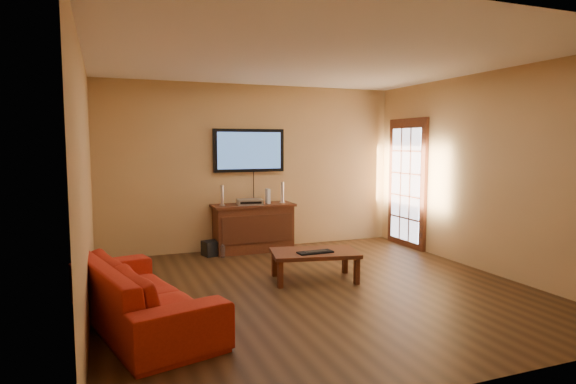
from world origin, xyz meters
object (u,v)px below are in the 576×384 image
speaker_left (222,196)px  subwoofer (211,248)px  television (249,151)px  sofa (140,281)px  coffee_table (314,255)px  av_receiver (250,202)px  bottle (223,251)px  media_console (253,227)px  speaker_right (282,193)px  game_console (268,196)px  keyboard (315,252)px

speaker_left → subwoofer: size_ratio=1.39×
television → sofa: (-1.94, -2.87, -1.20)m
coffee_table → av_receiver: size_ratio=3.04×
coffee_table → bottle: (-0.80, 1.65, -0.23)m
media_console → coffee_table: size_ratio=1.11×
bottle → speaker_right: bearing=12.3°
media_console → coffee_table: media_console is taller
television → speaker_right: bearing=-23.2°
media_console → av_receiver: av_receiver is taller
speaker_left → sofa: bearing=-118.4°
coffee_table → subwoofer: bearing=117.6°
coffee_table → subwoofer: size_ratio=5.14×
media_console → television: size_ratio=1.11×
coffee_table → sofa: (-2.18, -0.78, 0.09)m
bottle → coffee_table: bearing=-64.1°
speaker_right → subwoofer: size_ratio=1.48×
speaker_right → subwoofer: 1.46m
sofa → speaker_left: speaker_left is taller
coffee_table → av_receiver: (-0.31, 1.85, 0.48)m
television → subwoofer: size_ratio=5.13×
coffee_table → game_console: 1.99m
television → game_console: (0.26, -0.19, -0.74)m
game_console → subwoofer: bearing=-169.9°
speaker_right → bottle: size_ratio=1.65×
speaker_right → keyboard: size_ratio=0.76×
av_receiver → game_console: (0.33, 0.06, 0.07)m
av_receiver → keyboard: 2.01m
speaker_left → speaker_right: bearing=0.2°
coffee_table → speaker_right: bearing=82.0°
media_console → speaker_left: (-0.51, -0.01, 0.53)m
bottle → game_console: bearing=17.7°
speaker_left → coffee_table: bearing=-68.3°
television → speaker_right: size_ratio=3.47×
coffee_table → keyboard: bearing=-108.9°
coffee_table → speaker_right: speaker_right is taller
sofa → speaker_right: 3.65m
media_console → av_receiver: 0.43m
coffee_table → speaker_right: 1.99m
media_console → game_console: (0.26, 0.03, 0.50)m
speaker_left → game_console: bearing=2.5°
media_console → sofa: bearing=-126.1°
television → keyboard: (0.20, -2.20, -1.24)m
speaker_right → game_console: 0.25m
bottle → sofa: bearing=-119.6°
game_console → sofa: bearing=-124.7°
coffee_table → sofa: size_ratio=0.55×
media_console → bottle: media_console is taller
sofa → speaker_left: (1.43, 2.65, 0.49)m
media_console → subwoofer: bearing=-174.8°
television → speaker_left: (-0.51, -0.22, -0.71)m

